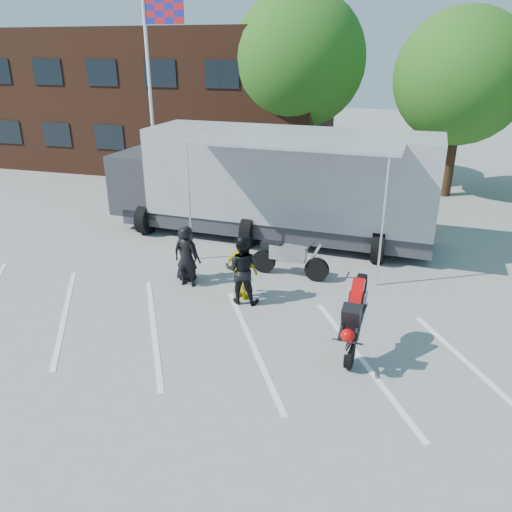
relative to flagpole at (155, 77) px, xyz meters
The scene contains 13 objects.
ground 12.83m from the flagpole, 58.02° to the right, with size 100.00×100.00×0.00m, color gray.
parking_bay_lines 12.06m from the flagpole, 55.25° to the right, with size 18.00×5.00×0.01m, color white.
office_building 8.97m from the flagpole, 115.15° to the left, with size 18.00×8.00×7.00m, color #4C2718.
flagpole is the anchor object (origin of this frame).
tree_left 7.37m from the flagpole, 54.72° to the left, with size 6.12×6.12×8.64m.
tree_mid 12.31m from the flagpole, 23.97° to the left, with size 5.44×5.44×7.68m.
transporter_truck 7.64m from the flagpole, 23.45° to the right, with size 11.42×5.50×3.63m, color #9B9DA3, non-canonical shape.
parked_motorcycle 9.79m from the flagpole, 39.43° to the right, with size 0.77×2.31×1.21m, color #AEAEB3, non-canonical shape.
stunt_bike_rider 13.25m from the flagpole, 45.11° to the right, with size 0.78×1.66×1.96m, color black, non-canonical shape.
spectator_leather_a 8.50m from the flagpole, 59.29° to the right, with size 0.78×0.50×1.59m, color black.
spectator_leather_b 8.79m from the flagpole, 59.57° to the right, with size 0.61×0.40×1.68m, color black.
spectator_leather_c 10.02m from the flagpole, 51.83° to the right, with size 0.88×0.68×1.81m, color black.
spectator_hivis 9.89m from the flagpole, 51.45° to the right, with size 0.95×0.40×1.62m, color yellow.
Camera 1 is at (2.89, -8.06, 6.00)m, focal length 35.00 mm.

